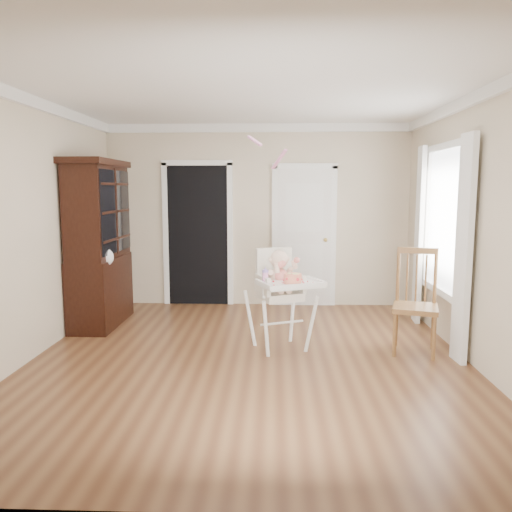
{
  "coord_description": "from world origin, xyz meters",
  "views": [
    {
      "loc": [
        0.26,
        -4.99,
        1.76
      ],
      "look_at": [
        0.06,
        0.26,
        1.05
      ],
      "focal_mm": 35.0,
      "sensor_mm": 36.0,
      "label": 1
    }
  ],
  "objects_px": {
    "cake": "(293,279)",
    "china_cabinet": "(99,243)",
    "sippy_cup": "(265,275)",
    "dining_chair": "(415,305)",
    "high_chair": "(280,287)"
  },
  "relations": [
    {
      "from": "sippy_cup",
      "to": "dining_chair",
      "type": "xyz_separation_m",
      "value": [
        1.61,
        0.12,
        -0.33
      ]
    },
    {
      "from": "sippy_cup",
      "to": "china_cabinet",
      "type": "height_order",
      "value": "china_cabinet"
    },
    {
      "from": "cake",
      "to": "china_cabinet",
      "type": "xyz_separation_m",
      "value": [
        -2.44,
        1.19,
        0.22
      ]
    },
    {
      "from": "sippy_cup",
      "to": "china_cabinet",
      "type": "bearing_deg",
      "value": 153.04
    },
    {
      "from": "sippy_cup",
      "to": "china_cabinet",
      "type": "relative_size",
      "value": 0.08
    },
    {
      "from": "sippy_cup",
      "to": "dining_chair",
      "type": "relative_size",
      "value": 0.14
    },
    {
      "from": "cake",
      "to": "sippy_cup",
      "type": "bearing_deg",
      "value": 160.7
    },
    {
      "from": "cake",
      "to": "dining_chair",
      "type": "distance_m",
      "value": 1.38
    },
    {
      "from": "dining_chair",
      "to": "cake",
      "type": "bearing_deg",
      "value": -154.6
    },
    {
      "from": "cake",
      "to": "china_cabinet",
      "type": "relative_size",
      "value": 0.11
    },
    {
      "from": "cake",
      "to": "china_cabinet",
      "type": "bearing_deg",
      "value": 153.9
    },
    {
      "from": "cake",
      "to": "dining_chair",
      "type": "bearing_deg",
      "value": 9.63
    },
    {
      "from": "high_chair",
      "to": "china_cabinet",
      "type": "xyz_separation_m",
      "value": [
        -2.31,
        0.93,
        0.36
      ]
    },
    {
      "from": "dining_chair",
      "to": "sippy_cup",
      "type": "bearing_deg",
      "value": -159.83
    },
    {
      "from": "high_chair",
      "to": "dining_chair",
      "type": "height_order",
      "value": "dining_chair"
    }
  ]
}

